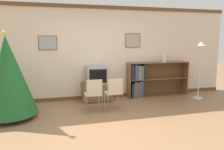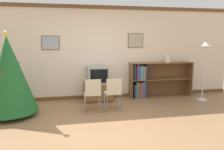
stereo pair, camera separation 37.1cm
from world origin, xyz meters
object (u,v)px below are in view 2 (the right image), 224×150
folding_chair_left (93,93)px  standing_lamp (205,56)px  tv_console (98,92)px  bookshelf (150,80)px  vase (168,59)px  television (98,75)px  folding_chair_right (114,92)px  christmas_tree (9,75)px

folding_chair_left → standing_lamp: standing_lamp is taller
tv_console → standing_lamp: standing_lamp is taller
bookshelf → vase: vase is taller
tv_console → vase: vase is taller
bookshelf → tv_console: bearing=-176.4°
tv_console → television: 0.50m
bookshelf → standing_lamp: bearing=-24.1°
folding_chair_left → folding_chair_right: 0.51m
christmas_tree → television: (2.12, 0.86, -0.20)m
tv_console → television: bearing=-90.0°
tv_console → christmas_tree: bearing=-157.9°
christmas_tree → folding_chair_right: bearing=-2.7°
folding_chair_right → vase: bearing=29.1°
standing_lamp → television: bearing=170.2°
tv_console → folding_chair_left: folding_chair_left is taller
folding_chair_left → television: bearing=75.4°
folding_chair_left → vase: (2.39, 1.05, 0.69)m
folding_chair_left → vase: size_ratio=3.77×
folding_chair_left → vase: vase is taller
folding_chair_right → vase: size_ratio=3.77×
christmas_tree → bookshelf: 3.87m
folding_chair_left → folding_chair_right: (0.51, 0.00, 0.00)m
folding_chair_left → bookshelf: 2.14m
tv_console → standing_lamp: 3.19m
television → folding_chair_right: bearing=-75.4°
christmas_tree → tv_console: bearing=22.1°
bookshelf → folding_chair_right: bearing=-141.4°
tv_console → folding_chair_left: 1.03m
christmas_tree → television: 2.30m
television → tv_console: bearing=90.0°
tv_console → television: (0.00, -0.00, 0.50)m
tv_console → folding_chair_left: size_ratio=0.99×
standing_lamp → christmas_tree: bearing=-176.1°
christmas_tree → bookshelf: christmas_tree is taller
vase → television: bearing=-178.0°
tv_console → vase: bearing=2.0°
christmas_tree → folding_chair_right: (2.37, -0.11, -0.48)m
christmas_tree → tv_console: (2.12, 0.86, -0.70)m
television → folding_chair_right: television is taller
television → bookshelf: bearing=3.7°
folding_chair_right → bookshelf: bookshelf is taller
television → folding_chair_left: size_ratio=0.71×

